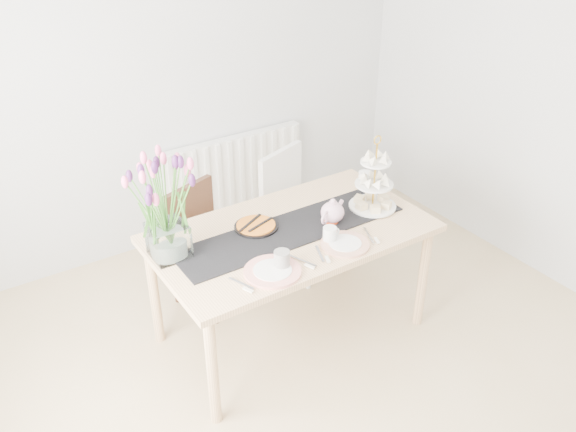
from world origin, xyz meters
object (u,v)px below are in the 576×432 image
chair_brown (203,237)px  chair_white (294,203)px  tart_tin (256,227)px  plate_right (345,244)px  mug_orange (331,215)px  cream_jug (364,177)px  dining_table (291,241)px  cake_stand (374,190)px  mug_grey (282,260)px  plate_left (272,271)px  teapot (332,212)px  mug_white (330,235)px  tulip_vase (163,192)px  radiator (234,172)px

chair_brown → chair_white: chair_white is taller
tart_tin → plate_right: size_ratio=0.92×
mug_orange → cream_jug: bearing=-15.9°
dining_table → mug_orange: size_ratio=16.02×
cake_stand → mug_grey: 0.85m
mug_grey → plate_left: 0.08m
cake_stand → teapot: size_ratio=1.92×
chair_white → mug_white: size_ratio=9.68×
dining_table → mug_grey: size_ratio=15.89×
teapot → mug_white: 0.21m
chair_white → cake_stand: 0.77m
chair_white → tart_tin: chair_white is taller
dining_table → mug_grey: 0.40m
chair_brown → mug_white: size_ratio=8.88×
cream_jug → plate_right: 0.78m
chair_brown → plate_right: chair_brown is taller
chair_white → tulip_vase: 1.37m
cake_stand → plate_left: (-0.87, -0.24, -0.11)m
tart_tin → teapot: bearing=-24.0°
chair_white → teapot: size_ratio=3.99×
radiator → chair_brown: bearing=-130.4°
radiator → teapot: teapot is taller
chair_white → mug_orange: (-0.19, -0.68, 0.29)m
radiator → mug_grey: (-0.62, -1.68, 0.35)m
radiator → cream_jug: size_ratio=15.02×
plate_left → plate_right: bearing=0.0°
tulip_vase → plate_left: size_ratio=2.33×
radiator → cake_stand: size_ratio=2.83×
radiator → teapot: bearing=-94.9°
cream_jug → mug_white: bearing=-133.9°
tulip_vase → plate_left: bearing=-49.1°
cake_stand → plate_right: size_ratio=1.56×
tulip_vase → mug_white: (0.80, -0.36, -0.34)m
teapot → plate_right: bearing=-132.7°
dining_table → tart_tin: 0.22m
chair_white → cake_stand: (0.13, -0.67, 0.36)m
dining_table → teapot: bearing=-13.0°
mug_white → mug_grey: bearing=-172.3°
chair_brown → cake_stand: size_ratio=1.91×
teapot → mug_grey: 0.55m
teapot → plate_left: (-0.56, -0.24, -0.06)m
mug_grey → cream_jug: bearing=-13.4°
teapot → cream_jug: (0.49, 0.29, -0.03)m
cake_stand → cream_jug: (0.17, 0.29, -0.08)m
dining_table → chair_brown: bearing=113.3°
tart_tin → mug_white: size_ratio=2.76×
teapot → plate_left: bearing=-179.2°
plate_right → plate_left: bearing=180.0°
cream_jug → mug_grey: size_ratio=0.79×
tart_tin → plate_right: bearing=-52.5°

